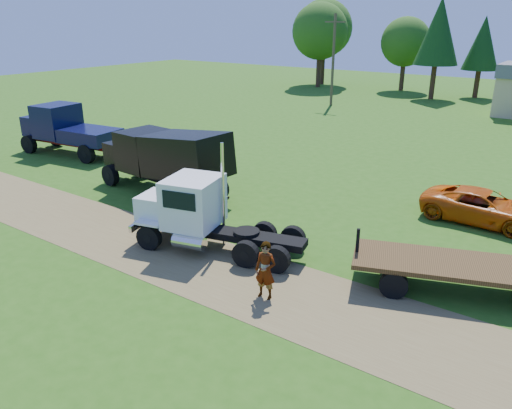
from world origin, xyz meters
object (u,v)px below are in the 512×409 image
Objects in this scene: flatbed_trailer at (468,271)px; orange_pickup at (483,207)px; black_dump_truck at (166,157)px; navy_truck at (65,129)px; spectator_a at (265,271)px; white_semi_tractor at (195,212)px.

orange_pickup is at bearing 78.14° from flatbed_trailer.
black_dump_truck reaches higher than flatbed_trailer.
spectator_a is (21.25, -7.62, -0.68)m from navy_truck.
black_dump_truck is 15.23m from orange_pickup.
flatbed_trailer is at bearing -1.21° from black_dump_truck.
black_dump_truck is 1.09× the size of navy_truck.
orange_pickup is at bearing 0.34° from navy_truck.
spectator_a reaches higher than flatbed_trailer.
spectator_a is at bearing -26.72° from navy_truck.
white_semi_tractor is 0.93× the size of navy_truck.
flatbed_trailer is (0.96, -6.81, 0.08)m from orange_pickup.
black_dump_truck is at bearing 130.25° from white_semi_tractor.
navy_truck reaches higher than flatbed_trailer.
black_dump_truck is 15.30m from flatbed_trailer.
spectator_a is (9.93, -5.60, -0.98)m from black_dump_truck.
black_dump_truck is at bearing 154.43° from flatbed_trailer.
white_semi_tractor reaches higher than spectator_a.
black_dump_truck is 11.44m from spectator_a.
navy_truck is at bearing 146.49° from white_semi_tractor.
white_semi_tractor is at bearing 174.02° from flatbed_trailer.
orange_pickup is 6.88m from flatbed_trailer.
white_semi_tractor is at bearing 138.38° from orange_pickup.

